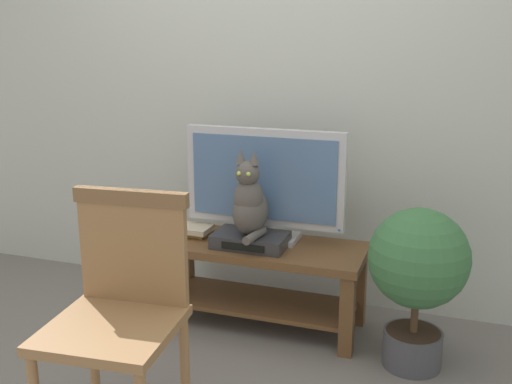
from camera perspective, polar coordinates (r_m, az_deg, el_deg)
The scene contains 9 objects.
ground_plane at distance 3.08m, azimuth -4.14°, elevation -16.21°, with size 12.00×12.00×0.00m, color slate.
back_wall at distance 3.58m, azimuth 1.86°, elevation 11.87°, with size 7.00×0.12×2.80m, color #B7BCB2.
tv_stand at distance 3.34m, azimuth 0.28°, elevation -7.27°, with size 1.15×0.46×0.47m.
tv at distance 3.27m, azimuth 0.79°, elevation 0.93°, with size 0.89×0.20×0.62m.
media_box at distance 3.23m, azimuth -0.53°, elevation -4.57°, with size 0.39×0.24×0.07m.
cat at distance 3.15m, azimuth -0.61°, elevation -1.05°, with size 0.18×0.31×0.46m.
wooden_chair at distance 2.44m, azimuth -12.65°, elevation -9.86°, with size 0.52×0.52×0.99m.
book_stack at distance 3.44m, azimuth -5.96°, elevation -3.58°, with size 0.22×0.18×0.05m.
potted_plant at distance 2.97m, azimuth 15.08°, elevation -7.16°, with size 0.48×0.48×0.80m.
Camera 1 is at (1.06, -2.42, 1.58)m, focal length 42.25 mm.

